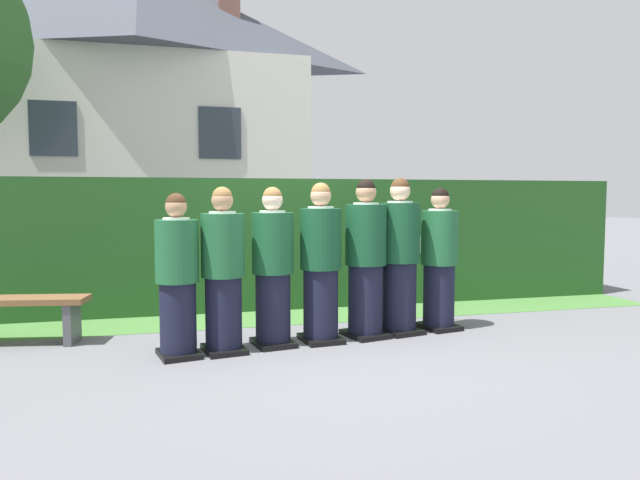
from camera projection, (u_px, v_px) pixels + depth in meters
name	position (u px, v px, depth m)	size (l,w,h in m)	color
ground_plane	(320.00, 341.00, 5.99)	(60.00, 60.00, 0.00)	slate
student_front_row_0	(177.00, 280.00, 5.36)	(0.43, 0.50, 1.53)	black
student_front_row_1	(223.00, 274.00, 5.52)	(0.44, 0.51, 1.59)	black
student_front_row_2	(273.00, 271.00, 5.76)	(0.44, 0.51, 1.59)	black
student_front_row_3	(321.00, 266.00, 5.93)	(0.43, 0.50, 1.64)	black
student_front_row_4	(366.00, 262.00, 6.13)	(0.49, 0.55, 1.68)	black
student_front_row_5	(399.00, 259.00, 6.31)	(0.49, 0.56, 1.70)	black
student_front_row_6	(439.00, 262.00, 6.50)	(0.45, 0.54, 1.59)	black
hedge	(283.00, 243.00, 7.89)	(9.83, 0.70, 1.73)	#214C1E
school_building_main	(142.00, 110.00, 13.41)	(7.79, 3.18, 6.81)	silver
wooden_bench	(16.00, 310.00, 5.84)	(1.44, 0.60, 0.48)	brown
lawn_strip	(295.00, 317.00, 7.18)	(9.83, 0.90, 0.01)	#477A38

